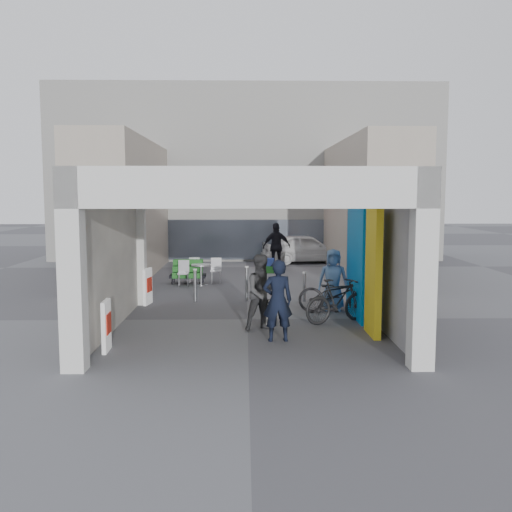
{
  "coord_description": "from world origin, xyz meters",
  "views": [
    {
      "loc": [
        -0.06,
        -13.65,
        3.04
      ],
      "look_at": [
        0.23,
        1.0,
        1.45
      ],
      "focal_mm": 40.0,
      "sensor_mm": 36.0,
      "label": 1
    }
  ],
  "objects_px": {
    "cafe_set": "(198,275)",
    "produce_stand": "(188,274)",
    "white_van": "(305,248)",
    "bicycle_front": "(336,294)",
    "man_with_dog": "(278,300)",
    "bicycle_rear": "(338,301)",
    "man_crates": "(277,247)",
    "border_collie": "(269,313)",
    "man_elderly": "(333,280)",
    "man_back_turned": "(263,293)"
  },
  "relations": [
    {
      "from": "cafe_set",
      "to": "produce_stand",
      "type": "relative_size",
      "value": 1.17
    },
    {
      "from": "cafe_set",
      "to": "bicycle_front",
      "type": "distance_m",
      "value": 6.28
    },
    {
      "from": "white_van",
      "to": "man_with_dog",
      "type": "bearing_deg",
      "value": 162.01
    },
    {
      "from": "man_back_turned",
      "to": "white_van",
      "type": "relative_size",
      "value": 0.45
    },
    {
      "from": "produce_stand",
      "to": "bicycle_front",
      "type": "height_order",
      "value": "bicycle_front"
    },
    {
      "from": "man_elderly",
      "to": "bicycle_front",
      "type": "distance_m",
      "value": 0.5
    },
    {
      "from": "man_with_dog",
      "to": "man_elderly",
      "type": "xyz_separation_m",
      "value": [
        1.63,
        3.09,
        -0.04
      ]
    },
    {
      "from": "produce_stand",
      "to": "man_crates",
      "type": "distance_m",
      "value": 4.62
    },
    {
      "from": "border_collie",
      "to": "bicycle_front",
      "type": "xyz_separation_m",
      "value": [
        1.77,
        1.06,
        0.26
      ]
    },
    {
      "from": "border_collie",
      "to": "man_crates",
      "type": "height_order",
      "value": "man_crates"
    },
    {
      "from": "man_with_dog",
      "to": "bicycle_rear",
      "type": "xyz_separation_m",
      "value": [
        1.53,
        1.64,
        -0.32
      ]
    },
    {
      "from": "bicycle_front",
      "to": "white_van",
      "type": "distance_m",
      "value": 10.88
    },
    {
      "from": "produce_stand",
      "to": "bicycle_front",
      "type": "bearing_deg",
      "value": -73.34
    },
    {
      "from": "border_collie",
      "to": "man_back_turned",
      "type": "relative_size",
      "value": 0.36
    },
    {
      "from": "produce_stand",
      "to": "border_collie",
      "type": "relative_size",
      "value": 1.97
    },
    {
      "from": "cafe_set",
      "to": "border_collie",
      "type": "bearing_deg",
      "value": -70.27
    },
    {
      "from": "produce_stand",
      "to": "man_back_turned",
      "type": "xyz_separation_m",
      "value": [
        2.34,
        -6.83,
        0.54
      ]
    },
    {
      "from": "produce_stand",
      "to": "man_elderly",
      "type": "xyz_separation_m",
      "value": [
        4.25,
        -4.69,
        0.49
      ]
    },
    {
      "from": "produce_stand",
      "to": "man_with_dog",
      "type": "height_order",
      "value": "man_with_dog"
    },
    {
      "from": "man_with_dog",
      "to": "white_van",
      "type": "distance_m",
      "value": 13.72
    },
    {
      "from": "man_elderly",
      "to": "man_with_dog",
      "type": "bearing_deg",
      "value": -114.06
    },
    {
      "from": "man_back_turned",
      "to": "man_elderly",
      "type": "distance_m",
      "value": 2.87
    },
    {
      "from": "produce_stand",
      "to": "bicycle_rear",
      "type": "bearing_deg",
      "value": -79.35
    },
    {
      "from": "cafe_set",
      "to": "produce_stand",
      "type": "xyz_separation_m",
      "value": [
        -0.37,
        0.18,
        0.01
      ]
    },
    {
      "from": "man_with_dog",
      "to": "bicycle_rear",
      "type": "bearing_deg",
      "value": -138.12
    },
    {
      "from": "produce_stand",
      "to": "man_elderly",
      "type": "distance_m",
      "value": 6.35
    },
    {
      "from": "border_collie",
      "to": "man_with_dog",
      "type": "distance_m",
      "value": 1.74
    },
    {
      "from": "man_with_dog",
      "to": "man_back_turned",
      "type": "height_order",
      "value": "man_back_turned"
    },
    {
      "from": "cafe_set",
      "to": "bicycle_front",
      "type": "bearing_deg",
      "value": -51.47
    },
    {
      "from": "produce_stand",
      "to": "border_collie",
      "type": "height_order",
      "value": "produce_stand"
    },
    {
      "from": "cafe_set",
      "to": "bicycle_rear",
      "type": "xyz_separation_m",
      "value": [
        3.78,
        -5.96,
        0.23
      ]
    },
    {
      "from": "white_van",
      "to": "bicycle_front",
      "type": "bearing_deg",
      "value": 168.59
    },
    {
      "from": "produce_stand",
      "to": "bicycle_rear",
      "type": "distance_m",
      "value": 7.41
    },
    {
      "from": "man_crates",
      "to": "man_with_dog",
      "type": "bearing_deg",
      "value": 77.31
    },
    {
      "from": "border_collie",
      "to": "cafe_set",
      "type": "bearing_deg",
      "value": 105.36
    },
    {
      "from": "man_with_dog",
      "to": "man_crates",
      "type": "height_order",
      "value": "man_crates"
    },
    {
      "from": "bicycle_front",
      "to": "bicycle_rear",
      "type": "bearing_deg",
      "value": -173.41
    },
    {
      "from": "border_collie",
      "to": "man_elderly",
      "type": "distance_m",
      "value": 2.34
    },
    {
      "from": "cafe_set",
      "to": "man_with_dog",
      "type": "relative_size",
      "value": 0.83
    },
    {
      "from": "border_collie",
      "to": "bicycle_rear",
      "type": "bearing_deg",
      "value": -3.82
    },
    {
      "from": "bicycle_front",
      "to": "bicycle_rear",
      "type": "height_order",
      "value": "bicycle_rear"
    },
    {
      "from": "man_with_dog",
      "to": "man_crates",
      "type": "distance_m",
      "value": 11.04
    },
    {
      "from": "man_crates",
      "to": "bicycle_front",
      "type": "distance_m",
      "value": 8.41
    },
    {
      "from": "man_back_turned",
      "to": "white_van",
      "type": "height_order",
      "value": "man_back_turned"
    },
    {
      "from": "bicycle_rear",
      "to": "man_crates",
      "type": "bearing_deg",
      "value": -19.54
    },
    {
      "from": "bicycle_front",
      "to": "bicycle_rear",
      "type": "relative_size",
      "value": 1.09
    },
    {
      "from": "border_collie",
      "to": "bicycle_rear",
      "type": "distance_m",
      "value": 1.66
    },
    {
      "from": "man_crates",
      "to": "bicycle_front",
      "type": "bearing_deg",
      "value": 87.67
    },
    {
      "from": "man_back_turned",
      "to": "white_van",
      "type": "distance_m",
      "value": 12.82
    },
    {
      "from": "produce_stand",
      "to": "man_crates",
      "type": "height_order",
      "value": "man_crates"
    }
  ]
}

